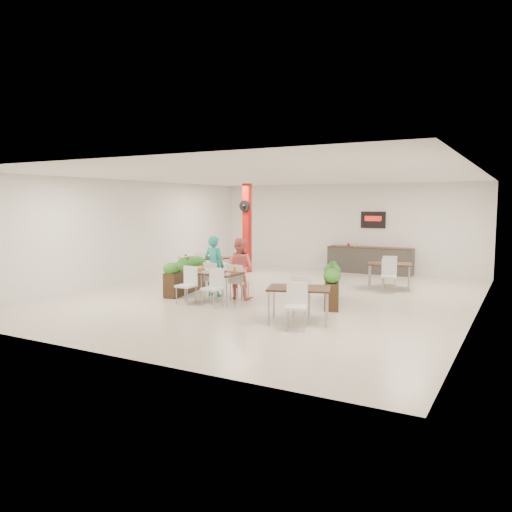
# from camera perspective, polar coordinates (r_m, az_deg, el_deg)

# --- Properties ---
(ground) EXTENTS (12.00, 12.00, 0.00)m
(ground) POSITION_cam_1_polar(r_m,az_deg,el_deg) (13.47, 2.04, -4.62)
(ground) COLOR beige
(ground) RESTS_ON ground
(room_shell) EXTENTS (10.10, 12.10, 3.22)m
(room_shell) POSITION_cam_1_polar(r_m,az_deg,el_deg) (13.25, 2.08, 3.95)
(room_shell) COLOR white
(room_shell) RESTS_ON ground
(red_column) EXTENTS (0.40, 0.41, 3.20)m
(red_column) POSITION_cam_1_polar(r_m,az_deg,el_deg) (18.02, -1.04, 3.33)
(red_column) COLOR #A9100B
(red_column) RESTS_ON ground
(service_counter) EXTENTS (3.00, 0.64, 2.20)m
(service_counter) POSITION_cam_1_polar(r_m,az_deg,el_deg) (18.28, 12.88, -0.40)
(service_counter) COLOR #302D2A
(service_counter) RESTS_ON ground
(main_table) EXTENTS (1.43, 1.66, 0.92)m
(main_table) POSITION_cam_1_polar(r_m,az_deg,el_deg) (12.71, -4.96, -2.37)
(main_table) COLOR black
(main_table) RESTS_ON ground
(diner_man) EXTENTS (0.61, 0.41, 1.64)m
(diner_man) POSITION_cam_1_polar(r_m,az_deg,el_deg) (13.44, -4.80, -1.13)
(diner_man) COLOR teal
(diner_man) RESTS_ON ground
(diner_woman) EXTENTS (0.80, 0.64, 1.60)m
(diner_woman) POSITION_cam_1_polar(r_m,az_deg,el_deg) (13.02, -1.86, -1.41)
(diner_woman) COLOR #FB756F
(diner_woman) RESTS_ON ground
(planter_left) EXTENTS (0.72, 2.07, 1.10)m
(planter_left) POSITION_cam_1_polar(r_m,az_deg,el_deg) (14.07, -8.07, -2.03)
(planter_left) COLOR black
(planter_left) RESTS_ON ground
(planter_right) EXTENTS (0.96, 1.96, 1.08)m
(planter_right) POSITION_cam_1_polar(r_m,az_deg,el_deg) (12.50, 8.69, -3.15)
(planter_right) COLOR black
(planter_right) RESTS_ON ground
(side_table_a) EXTENTS (1.39, 1.66, 0.92)m
(side_table_a) POSITION_cam_1_polar(r_m,az_deg,el_deg) (16.33, -5.48, -0.51)
(side_table_a) COLOR black
(side_table_a) RESTS_ON ground
(side_table_b) EXTENTS (1.38, 1.67, 0.92)m
(side_table_b) POSITION_cam_1_polar(r_m,az_deg,el_deg) (15.05, 15.01, -1.26)
(side_table_b) COLOR black
(side_table_b) RESTS_ON ground
(side_table_c) EXTENTS (1.49, 1.67, 0.92)m
(side_table_c) POSITION_cam_1_polar(r_m,az_deg,el_deg) (10.43, 4.93, -4.23)
(side_table_c) COLOR black
(side_table_c) RESTS_ON ground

